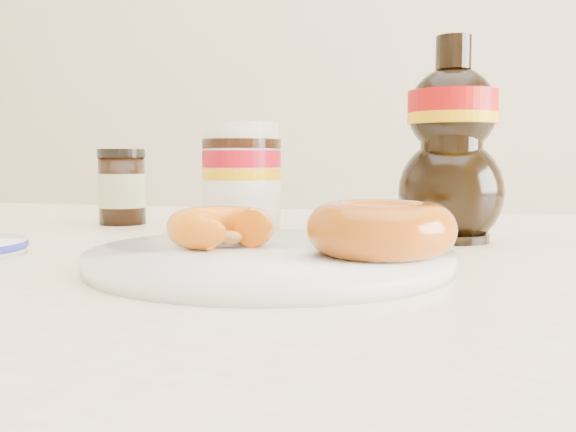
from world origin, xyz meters
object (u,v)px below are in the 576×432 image
(donut_whole, at_px, (381,229))
(donut_bitten, at_px, (221,227))
(nutella_jar, at_px, (242,175))
(syrup_bottle, at_px, (452,140))
(dark_jar, at_px, (122,188))
(dining_table, at_px, (276,332))
(plate, at_px, (270,257))

(donut_whole, bearing_deg, donut_bitten, 173.34)
(donut_whole, xyz_separation_m, nutella_jar, (-0.18, 0.20, 0.03))
(syrup_bottle, height_order, dark_jar, syrup_bottle)
(dining_table, bearing_deg, syrup_bottle, 27.91)
(donut_bitten, bearing_deg, nutella_jar, 109.38)
(donut_bitten, height_order, donut_whole, donut_whole)
(donut_bitten, bearing_deg, donut_whole, -2.41)
(dining_table, relative_size, donut_whole, 13.05)
(donut_whole, bearing_deg, plate, 174.89)
(dining_table, distance_m, syrup_bottle, 0.26)
(donut_bitten, distance_m, nutella_jar, 0.20)
(plate, distance_m, nutella_jar, 0.22)
(dining_table, xyz_separation_m, donut_bitten, (-0.01, -0.11, 0.11))
(plate, bearing_deg, dining_table, 104.71)
(donut_whole, relative_size, dark_jar, 1.12)
(dining_table, height_order, syrup_bottle, syrup_bottle)
(dining_table, xyz_separation_m, donut_whole, (0.12, -0.12, 0.12))
(nutella_jar, distance_m, syrup_bottle, 0.22)
(donut_bitten, distance_m, dark_jar, 0.35)
(syrup_bottle, bearing_deg, plate, -122.66)
(dining_table, bearing_deg, plate, -75.29)
(dining_table, height_order, nutella_jar, nutella_jar)
(plate, height_order, nutella_jar, nutella_jar)
(nutella_jar, bearing_deg, donut_bitten, -74.87)
(donut_bitten, xyz_separation_m, nutella_jar, (-0.05, 0.19, 0.04))
(plate, relative_size, nutella_jar, 2.29)
(dining_table, xyz_separation_m, dark_jar, (-0.25, 0.15, 0.13))
(donut_bitten, height_order, dark_jar, dark_jar)
(dining_table, bearing_deg, donut_whole, -46.62)
(nutella_jar, relative_size, syrup_bottle, 0.60)
(donut_whole, xyz_separation_m, dark_jar, (-0.37, 0.27, 0.01))
(donut_whole, distance_m, dark_jar, 0.46)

